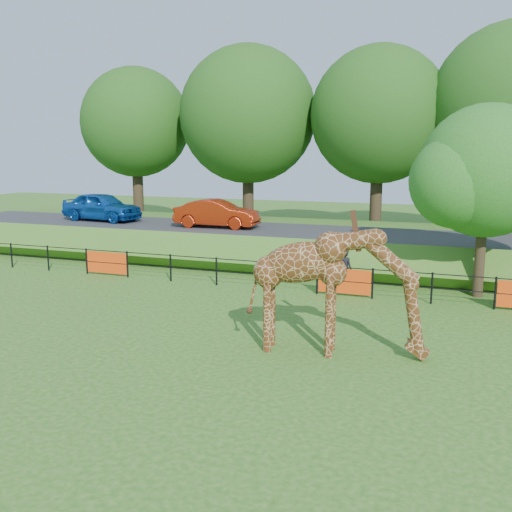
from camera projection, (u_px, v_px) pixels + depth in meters
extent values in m
plane|color=#265B16|center=(159.00, 362.00, 14.10)|extent=(90.00, 90.00, 0.00)
cube|color=#265B16|center=(315.00, 243.00, 28.30)|extent=(40.00, 9.00, 1.30)
cube|color=#2C2B2E|center=(307.00, 232.00, 26.78)|extent=(40.00, 5.00, 0.12)
imported|color=blue|center=(102.00, 206.00, 30.65)|extent=(4.67, 2.32, 1.53)
imported|color=#A2240B|center=(217.00, 214.00, 27.98)|extent=(4.20, 1.61, 1.37)
imported|color=black|center=(345.00, 269.00, 21.33)|extent=(0.67, 0.55, 1.56)
cylinder|color=black|center=(480.00, 253.00, 20.15)|extent=(0.36, 0.36, 3.20)
sphere|color=#205B19|center=(486.00, 171.00, 19.62)|extent=(4.60, 4.60, 4.60)
sphere|color=#205B19|center=(457.00, 181.00, 19.36)|extent=(3.22, 3.22, 3.22)
cylinder|color=black|center=(138.00, 190.00, 38.68)|extent=(0.70, 0.70, 5.00)
sphere|color=#1D4913|center=(136.00, 122.00, 37.85)|extent=(7.20, 7.20, 7.20)
cylinder|color=black|center=(248.00, 193.00, 35.98)|extent=(0.70, 0.70, 5.00)
sphere|color=#1D4913|center=(248.00, 115.00, 35.10)|extent=(8.40, 8.40, 8.40)
cylinder|color=black|center=(376.00, 196.00, 33.29)|extent=(0.70, 0.70, 5.00)
sphere|color=#1D4913|center=(379.00, 115.00, 32.44)|extent=(7.80, 7.80, 7.80)
cylinder|color=black|center=(506.00, 200.00, 30.93)|extent=(0.70, 0.70, 5.00)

